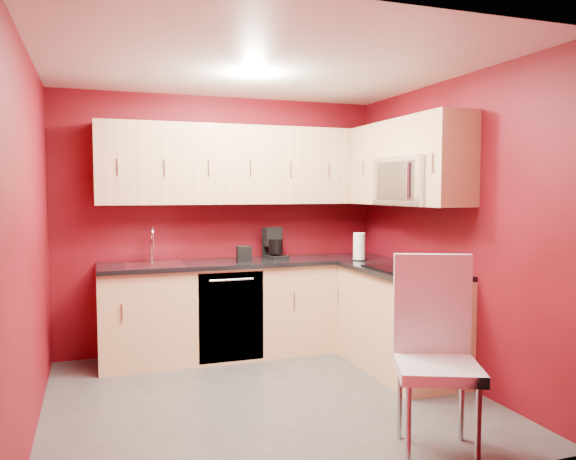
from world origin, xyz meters
TOP-DOWN VIEW (x-y plane):
  - floor at (0.00, 0.00)m, footprint 3.20×3.20m
  - ceiling at (0.00, 0.00)m, footprint 3.20×3.20m
  - wall_back at (0.00, 1.50)m, footprint 3.20×0.00m
  - wall_front at (0.00, -1.50)m, footprint 3.20×0.00m
  - wall_left at (-1.60, 0.00)m, footprint 0.00×3.00m
  - wall_right at (1.60, 0.00)m, footprint 0.00×3.00m
  - base_cabinets_back at (0.20, 1.20)m, footprint 2.80×0.60m
  - base_cabinets_right at (1.30, 0.25)m, footprint 0.60×1.30m
  - countertop_back at (0.20, 1.19)m, footprint 2.80×0.63m
  - countertop_right at (1.29, 0.23)m, footprint 0.63×1.27m
  - upper_cabinets_back at (0.20, 1.32)m, footprint 2.80×0.35m
  - upper_cabinets_right at (1.42, 0.44)m, footprint 0.35×1.55m
  - microwave at (1.39, 0.20)m, footprint 0.42×0.76m
  - cooktop at (1.28, 0.20)m, footprint 0.50×0.55m
  - sink at (-0.70, 1.20)m, footprint 0.52×0.42m
  - dishwasher_front at (-0.05, 0.91)m, footprint 0.60×0.02m
  - downlight at (0.00, 0.30)m, footprint 0.20×0.20m
  - coffee_maker at (0.48, 1.25)m, footprint 0.24×0.28m
  - napkin_holder at (0.12, 1.11)m, footprint 0.15×0.15m
  - paper_towel at (1.20, 0.85)m, footprint 0.19×0.19m
  - dining_chair at (0.70, -1.20)m, footprint 0.64×0.65m

SIDE VIEW (x-z plane):
  - floor at x=0.00m, z-range 0.00..0.00m
  - base_cabinets_back at x=0.20m, z-range 0.00..0.87m
  - base_cabinets_right at x=1.30m, z-range 0.00..0.87m
  - dishwasher_front at x=-0.05m, z-range 0.03..0.84m
  - dining_chair at x=0.70m, z-range 0.00..1.18m
  - countertop_back at x=0.20m, z-range 0.87..0.91m
  - countertop_right at x=1.29m, z-range 0.87..0.91m
  - cooktop at x=1.28m, z-range 0.91..0.92m
  - sink at x=-0.70m, z-range 0.77..1.12m
  - napkin_holder at x=0.12m, z-range 0.91..1.05m
  - paper_towel at x=1.20m, z-range 0.91..1.17m
  - coffee_maker at x=0.48m, z-range 0.91..1.21m
  - wall_back at x=0.00m, z-range -0.35..2.85m
  - wall_front at x=0.00m, z-range -0.35..2.85m
  - wall_left at x=-1.60m, z-range -0.25..2.75m
  - wall_right at x=1.60m, z-range -0.25..2.75m
  - microwave at x=1.39m, z-range 1.45..1.87m
  - upper_cabinets_back at x=0.20m, z-range 1.45..2.20m
  - upper_cabinets_right at x=1.42m, z-range 1.51..2.26m
  - downlight at x=0.00m, z-range 2.48..2.49m
  - ceiling at x=0.00m, z-range 2.50..2.50m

